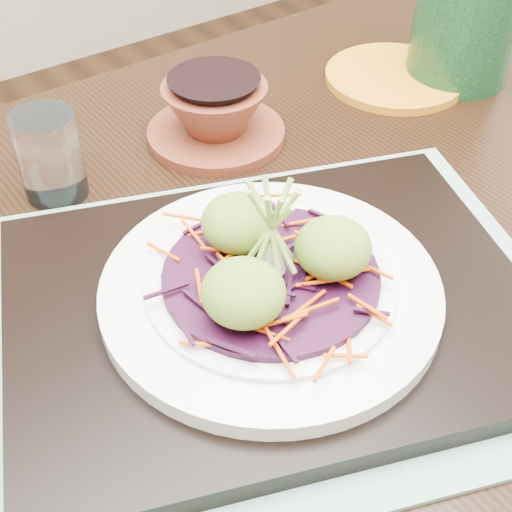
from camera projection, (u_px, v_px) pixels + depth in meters
dining_table at (244, 381)px, 0.68m from camera, size 1.32×0.89×0.82m
placemat at (270, 314)px, 0.59m from camera, size 0.58×0.52×0.00m
serving_tray at (270, 305)px, 0.58m from camera, size 0.50×0.44×0.02m
white_plate at (271, 288)px, 0.57m from camera, size 0.27×0.27×0.02m
cabbage_bed at (271, 276)px, 0.56m from camera, size 0.17×0.17×0.01m
carrot_julienne at (271, 268)px, 0.55m from camera, size 0.21×0.21×0.01m
guacamole_scoops at (272, 253)px, 0.54m from camera, size 0.15×0.13×0.05m
scallion_garnish at (272, 232)px, 0.53m from camera, size 0.06×0.06×0.09m
water_glass at (50, 156)px, 0.69m from camera, size 0.07×0.07×0.09m
terracotta_bowl_set at (215, 115)px, 0.77m from camera, size 0.19×0.19×0.06m
yellow_plate at (395, 77)px, 0.89m from camera, size 0.18×0.18×0.01m
green_jar at (465, 21)px, 0.85m from camera, size 0.14×0.14×0.14m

